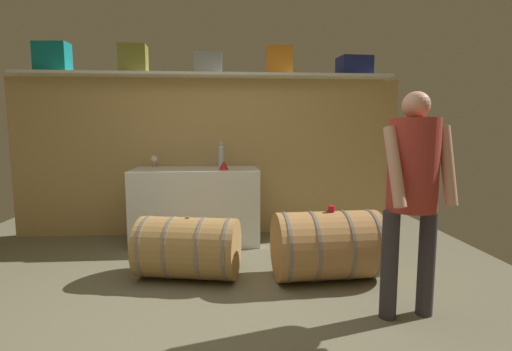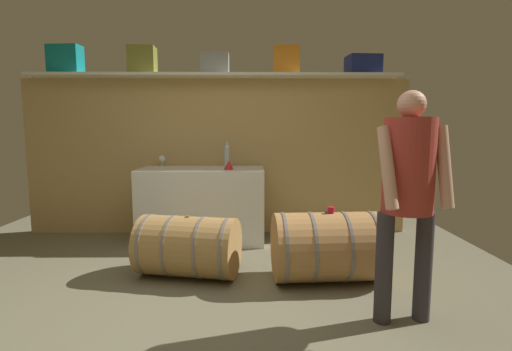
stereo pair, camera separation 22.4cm
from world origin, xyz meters
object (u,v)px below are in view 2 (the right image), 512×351
toolcase_olive (142,60)px  work_cabinet (203,205)px  toolcase_grey (215,64)px  wine_barrel_far (188,246)px  red_funnel (229,165)px  wine_bottle_clear (227,155)px  wine_glass (162,159)px  winemaker_pouring (408,183)px  toolcase_orange (286,60)px  toolcase_teal (65,60)px  tasting_cup (331,210)px  wine_barrel_near (326,247)px  toolcase_navy (363,65)px

toolcase_olive → work_cabinet: (0.72, -0.25, -1.71)m
toolcase_grey → wine_barrel_far: bearing=-95.7°
red_funnel → wine_barrel_far: red_funnel is taller
wine_bottle_clear → wine_glass: (-0.81, 0.15, -0.05)m
work_cabinet → winemaker_pouring: 2.61m
toolcase_grey → wine_bottle_clear: 1.11m
toolcase_orange → wine_barrel_far: bearing=-123.5°
toolcase_teal → wine_bottle_clear: 2.25m
red_funnel → tasting_cup: red_funnel is taller
toolcase_grey → red_funnel: bearing=-65.6°
wine_bottle_clear → wine_barrel_far: bearing=-103.5°
toolcase_olive → wine_barrel_near: size_ratio=0.34×
wine_barrel_far → winemaker_pouring: size_ratio=0.61×
work_cabinet → tasting_cup: (1.27, -1.23, 0.20)m
tasting_cup → toolcase_navy: bearing=66.1°
toolcase_teal → wine_barrel_near: 3.72m
wine_barrel_far → work_cabinet: bearing=101.7°
toolcase_grey → wine_bottle_clear: toolcase_grey is taller
wine_barrel_near → tasting_cup: tasting_cup is taller
wine_bottle_clear → red_funnel: (0.03, -0.21, -0.09)m
toolcase_grey → toolcase_navy: bearing=-0.1°
toolcase_navy → wine_glass: (-2.44, -0.04, -1.13)m
winemaker_pouring → wine_barrel_far: bearing=-33.1°
toolcase_grey → wine_glass: (-0.66, -0.04, -1.14)m
toolcase_olive → toolcase_grey: size_ratio=0.98×
toolcase_navy → wine_bottle_clear: (-1.63, -0.18, -1.08)m
red_funnel → wine_bottle_clear: bearing=98.2°
toolcase_teal → red_funnel: size_ratio=3.41×
toolcase_olive → wine_bottle_clear: bearing=-13.0°
wine_barrel_far → tasting_cup: bearing=6.0°
toolcase_grey → tasting_cup: (1.13, -1.48, -1.47)m
toolcase_grey → toolcase_orange: bearing=-0.1°
toolcase_navy → wine_barrel_far: size_ratio=0.39×
wine_barrel_far → toolcase_olive: bearing=129.4°
wine_glass → tasting_cup: size_ratio=2.39×
toolcase_olive → work_cabinet: toolcase_olive is taller
work_cabinet → tasting_cup: work_cabinet is taller
wine_barrel_near → wine_barrel_far: (-1.23, 0.12, -0.03)m
toolcase_grey → toolcase_olive: bearing=179.9°
toolcase_grey → red_funnel: size_ratio=2.98×
wine_barrel_far → tasting_cup: (1.26, -0.12, 0.36)m
toolcase_olive → red_funnel: 1.65m
work_cabinet → wine_bottle_clear: 0.65m
red_funnel → winemaker_pouring: winemaker_pouring is taller
wine_bottle_clear → wine_barrel_far: (-0.28, -1.18, -0.74)m
toolcase_orange → wine_barrel_near: bearing=-78.3°
wine_barrel_near → wine_bottle_clear: bearing=122.6°
toolcase_olive → toolcase_orange: (1.72, 0.00, 0.00)m
wine_glass → winemaker_pouring: bearing=-45.3°
toolcase_teal → winemaker_pouring: bearing=-29.5°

